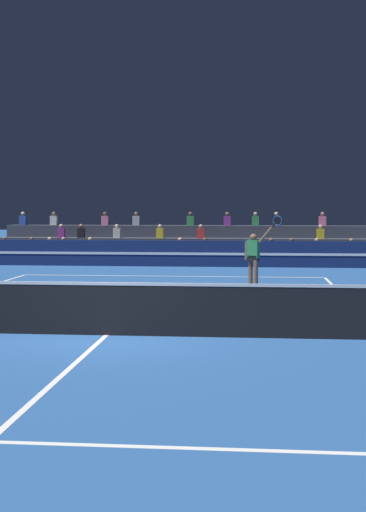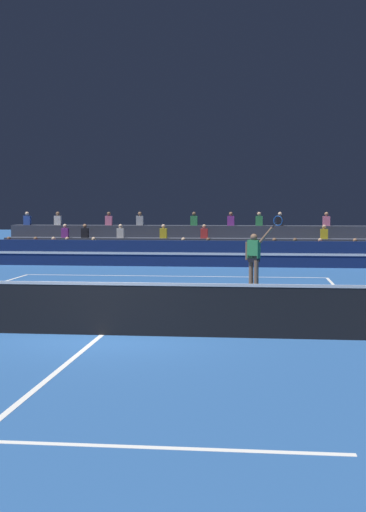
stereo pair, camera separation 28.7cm
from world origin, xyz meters
The scene contains 7 objects.
ground_plane centered at (0.00, 0.00, 0.00)m, with size 120.00×120.00×0.00m, color #285699.
court_lines centered at (0.00, 0.00, 0.00)m, with size 11.10×23.90×0.01m.
tennis_net centered at (0.00, 0.00, 0.54)m, with size 12.00×0.10×1.10m.
sponsor_banner_wall centered at (0.00, 16.07, 0.55)m, with size 18.00×0.26×1.10m.
bleacher_stand centered at (-0.02, 18.61, 0.65)m, with size 17.18×2.85×2.28m.
tennis_player centered at (2.95, 8.12, 0.98)m, with size 1.18×0.71×2.34m.
tennis_ball centered at (0.61, 2.39, 0.03)m, with size 0.07×0.07×0.07m, color #C6DB33.
Camera 1 is at (2.83, -13.79, 2.57)m, focal length 50.00 mm.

